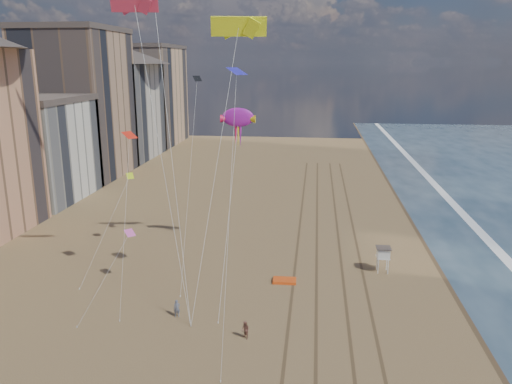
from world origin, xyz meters
The scene contains 10 objects.
wet_sand centered at (19.00, 40.00, 0.00)m, with size 260.00×260.00×0.00m, color #42301E.
foam centered at (23.20, 40.00, 0.00)m, with size 260.00×260.00×0.00m, color white.
tracks centered at (2.55, 30.00, 0.01)m, with size 7.68×120.00×0.01m.
buildings centered at (-45.73, 65.59, 13.55)m, with size 34.72×131.35×29.00m.
lifeguard_stand centered at (8.34, 29.40, 2.19)m, with size 1.57×1.57×2.84m.
grounded_kite centered at (-2.12, 25.50, 0.14)m, with size 2.41×1.54×0.27m, color #EE4D14.
show_kite centered at (-8.11, 33.18, 16.21)m, with size 4.03×8.96×22.93m.
kite_flyer_a centered at (-11.27, 16.97, 0.80)m, with size 0.58×0.38×1.60m, color slate.
kite_flyer_b centered at (-4.63, 14.02, 0.78)m, with size 0.76×0.59×1.55m, color brown.
small_kites centered at (-13.44, 24.12, 15.69)m, with size 16.65×14.58×16.47m.
Camera 1 is at (0.69, -22.65, 22.23)m, focal length 35.00 mm.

